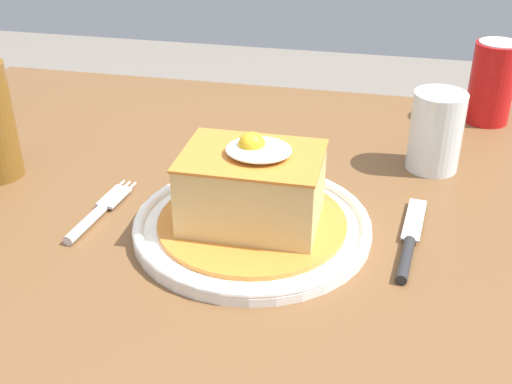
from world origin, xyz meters
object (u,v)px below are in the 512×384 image
soda_can (492,83)px  drinking_glass (435,136)px  main_plate (252,225)px  fork (95,215)px  knife (408,247)px

soda_can → drinking_glass: size_ratio=1.18×
drinking_glass → soda_can: bearing=64.7°
drinking_glass → main_plate: bearing=-134.3°
fork → drinking_glass: (0.38, 0.22, 0.04)m
fork → drinking_glass: size_ratio=1.35×
fork → soda_can: 0.61m
soda_can → drinking_glass: bearing=-115.3°
knife → soda_can: (0.11, 0.39, 0.06)m
main_plate → drinking_glass: drinking_glass is taller
knife → soda_can: size_ratio=1.34×
main_plate → fork: 0.18m
soda_can → drinking_glass: soda_can is taller
fork → knife: bearing=1.5°
knife → drinking_glass: bearing=82.4°
soda_can → drinking_glass: 0.20m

